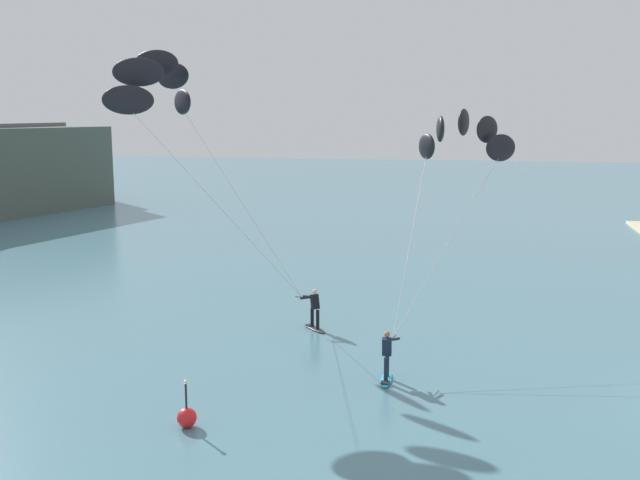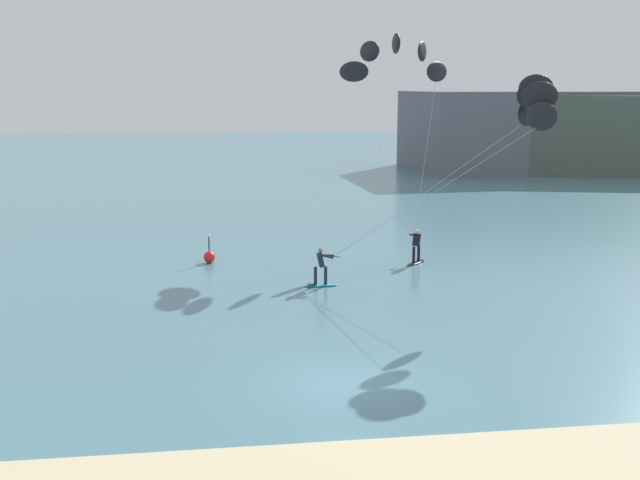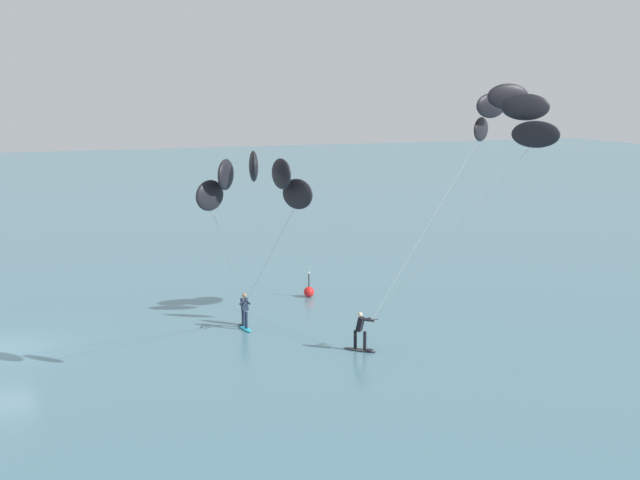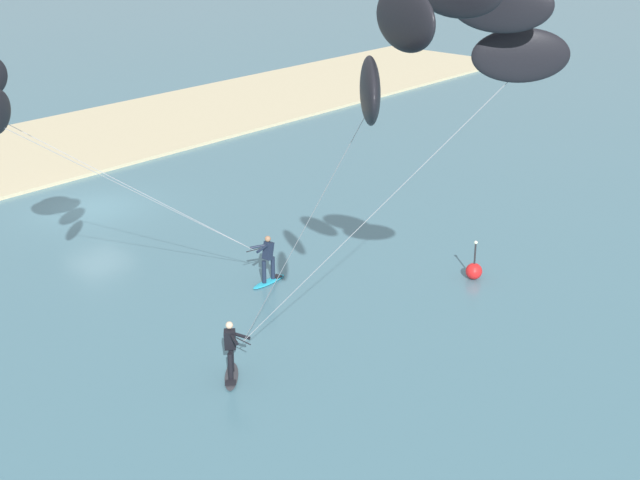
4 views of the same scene
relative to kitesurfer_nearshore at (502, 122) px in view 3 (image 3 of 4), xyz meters
The scene contains 4 objects.
ground_plane 23.56m from the kitesurfer_nearshore, 106.47° to the right, with size 240.00×240.00×0.00m, color slate.
kitesurfer_nearshore is the anchor object (origin of this frame).
kitesurfer_mid_water 12.36m from the kitesurfer_nearshore, 78.67° to the right, with size 10.07×4.41×8.85m.
marker_buoy 14.69m from the kitesurfer_nearshore, 153.79° to the right, with size 0.56×0.56×1.38m.
Camera 3 is at (39.07, -0.63, 11.11)m, focal length 49.92 mm.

